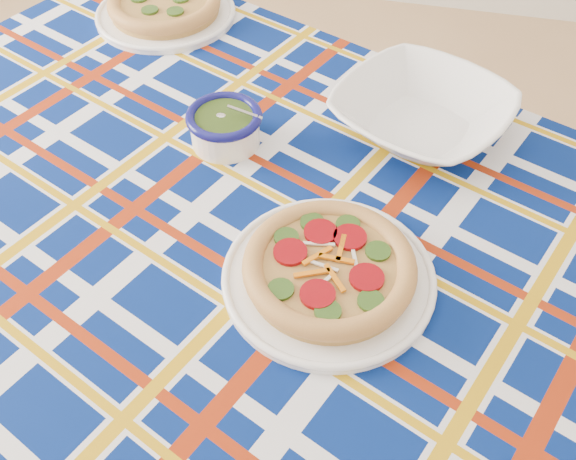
% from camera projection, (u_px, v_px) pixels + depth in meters
% --- Properties ---
extents(floor, '(4.00, 4.00, 0.00)m').
position_uv_depth(floor, '(120.00, 311.00, 1.90)').
color(floor, tan).
rests_on(floor, ground).
extents(dining_table, '(1.96, 1.64, 0.79)m').
position_uv_depth(dining_table, '(258.00, 247.00, 1.13)').
color(dining_table, brown).
rests_on(dining_table, floor).
extents(tablecloth, '(2.01, 1.68, 0.11)m').
position_uv_depth(tablecloth, '(258.00, 238.00, 1.11)').
color(tablecloth, navy).
rests_on(tablecloth, dining_table).
extents(main_focaccia_plate, '(0.43, 0.43, 0.06)m').
position_uv_depth(main_focaccia_plate, '(329.00, 267.00, 0.95)').
color(main_focaccia_plate, '#B1803F').
rests_on(main_focaccia_plate, tablecloth).
extents(pesto_bowl, '(0.19, 0.19, 0.08)m').
position_uv_depth(pesto_bowl, '(225.00, 124.00, 1.16)').
color(pesto_bowl, '#1F330E').
rests_on(pesto_bowl, tablecloth).
extents(serving_bowl, '(0.42, 0.42, 0.08)m').
position_uv_depth(serving_bowl, '(422.00, 114.00, 1.19)').
color(serving_bowl, white).
rests_on(serving_bowl, tablecloth).
extents(second_focaccia_plate, '(0.40, 0.40, 0.06)m').
position_uv_depth(second_focaccia_plate, '(165.00, 5.00, 1.47)').
color(second_focaccia_plate, '#B1803F').
rests_on(second_focaccia_plate, tablecloth).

